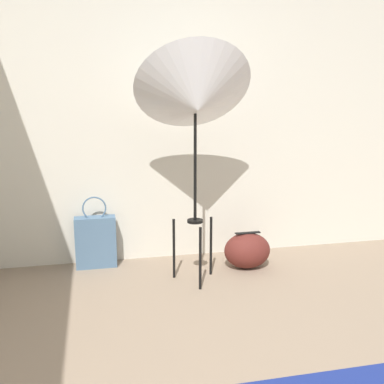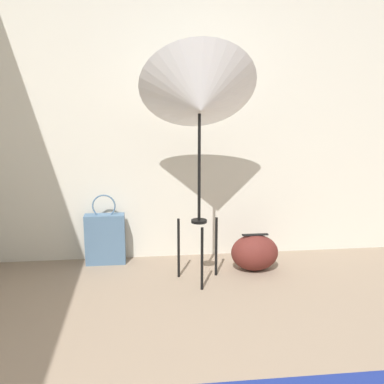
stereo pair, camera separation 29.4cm
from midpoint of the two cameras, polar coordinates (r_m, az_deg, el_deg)
wall_back at (r=3.73m, az=-4.52°, el=11.20°), size 8.00×0.05×2.60m
photo_umbrella at (r=3.16m, az=-2.30°, el=11.71°), size 0.84×0.75×1.72m
tote_bag at (r=3.73m, az=-14.36°, el=-6.10°), size 0.32×0.12×0.58m
duffel_bag at (r=3.63m, az=4.72°, el=-7.44°), size 0.37×0.29×0.29m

